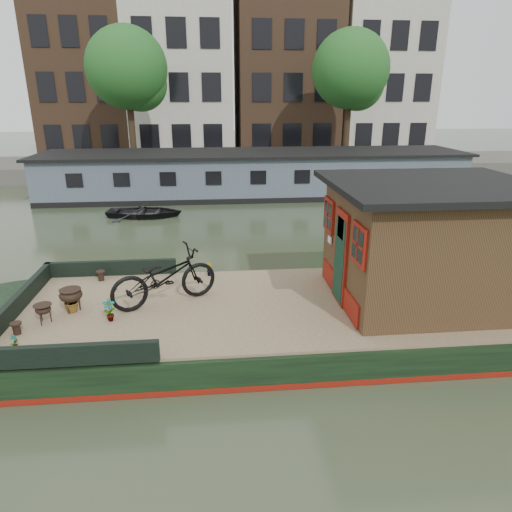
{
  "coord_description": "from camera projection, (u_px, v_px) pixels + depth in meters",
  "views": [
    {
      "loc": [
        -2.09,
        -8.35,
        4.62
      ],
      "look_at": [
        -1.23,
        0.5,
        1.51
      ],
      "focal_mm": 32.0,
      "sensor_mm": 36.0,
      "label": 1
    }
  ],
  "objects": [
    {
      "name": "ground",
      "position": [
        316.0,
        330.0,
        9.56
      ],
      "size": [
        120.0,
        120.0,
        0.0
      ],
      "primitive_type": "plane",
      "color": "#2E3A25",
      "rests_on": "ground"
    },
    {
      "name": "houseboat_hull",
      "position": [
        253.0,
        321.0,
        9.35
      ],
      "size": [
        14.01,
        4.02,
        0.6
      ],
      "color": "black",
      "rests_on": "ground"
    },
    {
      "name": "houseboat_deck",
      "position": [
        318.0,
        303.0,
        9.36
      ],
      "size": [
        11.8,
        3.8,
        0.05
      ],
      "primitive_type": "cube",
      "color": "#97825D",
      "rests_on": "houseboat_hull"
    },
    {
      "name": "bow_bulwark",
      "position": [
        61.0,
        304.0,
        8.83
      ],
      "size": [
        3.0,
        4.0,
        0.35
      ],
      "color": "black",
      "rests_on": "houseboat_deck"
    },
    {
      "name": "cabin",
      "position": [
        427.0,
        241.0,
        9.14
      ],
      "size": [
        4.0,
        3.5,
        2.42
      ],
      "color": "black",
      "rests_on": "houseboat_deck"
    },
    {
      "name": "bicycle",
      "position": [
        164.0,
        277.0,
        9.09
      ],
      "size": [
        2.3,
        1.61,
        1.15
      ],
      "primitive_type": "imported",
      "rotation": [
        0.0,
        0.0,
        2.0
      ],
      "color": "black",
      "rests_on": "houseboat_deck"
    },
    {
      "name": "potted_plant_a",
      "position": [
        109.0,
        310.0,
        8.47
      ],
      "size": [
        0.26,
        0.2,
        0.44
      ],
      "primitive_type": "imported",
      "rotation": [
        0.0,
        0.0,
        0.2
      ],
      "color": "brown",
      "rests_on": "houseboat_deck"
    },
    {
      "name": "potted_plant_b",
      "position": [
        209.0,
        269.0,
        10.66
      ],
      "size": [
        0.21,
        0.21,
        0.3
      ],
      "primitive_type": "imported",
      "rotation": [
        0.0,
        0.0,
        2.47
      ],
      "color": "brown",
      "rests_on": "houseboat_deck"
    },
    {
      "name": "potted_plant_c",
      "position": [
        70.0,
        301.0,
        8.82
      ],
      "size": [
        0.51,
        0.48,
        0.46
      ],
      "primitive_type": "imported",
      "rotation": [
        0.0,
        0.0,
        3.52
      ],
      "color": "#99522C",
      "rests_on": "houseboat_deck"
    },
    {
      "name": "potted_plant_e",
      "position": [
        14.0,
        342.0,
        7.53
      ],
      "size": [
        0.12,
        0.16,
        0.28
      ],
      "primitive_type": "imported",
      "rotation": [
        0.0,
        0.0,
        1.4
      ],
      "color": "brown",
      "rests_on": "houseboat_deck"
    },
    {
      "name": "brazier_front",
      "position": [
        44.0,
        314.0,
        8.41
      ],
      "size": [
        0.39,
        0.39,
        0.37
      ],
      "primitive_type": null,
      "rotation": [
        0.0,
        0.0,
        0.14
      ],
      "color": "black",
      "rests_on": "houseboat_deck"
    },
    {
      "name": "brazier_rear",
      "position": [
        72.0,
        300.0,
        8.86
      ],
      "size": [
        0.52,
        0.52,
        0.46
      ],
      "primitive_type": null,
      "rotation": [
        0.0,
        0.0,
        -0.24
      ],
      "color": "black",
      "rests_on": "houseboat_deck"
    },
    {
      "name": "bollard_port",
      "position": [
        101.0,
        276.0,
        10.39
      ],
      "size": [
        0.2,
        0.2,
        0.23
      ],
      "primitive_type": "cylinder",
      "color": "black",
      "rests_on": "houseboat_deck"
    },
    {
      "name": "bollard_stbd",
      "position": [
        17.0,
        328.0,
        8.03
      ],
      "size": [
        0.19,
        0.19,
        0.22
      ],
      "primitive_type": "cylinder",
      "color": "black",
      "rests_on": "houseboat_deck"
    },
    {
      "name": "dinghy",
      "position": [
        145.0,
        209.0,
        18.5
      ],
      "size": [
        3.26,
        2.5,
        0.63
      ],
      "primitive_type": "imported",
      "rotation": [
        0.0,
        0.0,
        1.45
      ],
      "color": "black",
      "rests_on": "ground"
    },
    {
      "name": "far_houseboat",
      "position": [
        254.0,
        175.0,
        22.39
      ],
      "size": [
        20.4,
        4.4,
        2.11
      ],
      "color": "#4E5A68",
      "rests_on": "ground"
    },
    {
      "name": "quay",
      "position": [
        245.0,
        167.0,
        28.67
      ],
      "size": [
        60.0,
        6.0,
        0.9
      ],
      "primitive_type": "cube",
      "color": "#47443F",
      "rests_on": "ground"
    },
    {
      "name": "townhouse_row",
      "position": [
        239.0,
        48.0,
        32.8
      ],
      "size": [
        27.25,
        8.0,
        16.5
      ],
      "color": "brown",
      "rests_on": "ground"
    },
    {
      "name": "tree_left",
      "position": [
        130.0,
        72.0,
        24.95
      ],
      "size": [
        4.4,
        4.4,
        7.4
      ],
      "color": "#332316",
      "rests_on": "quay"
    },
    {
      "name": "tree_right",
      "position": [
        352.0,
        73.0,
        26.09
      ],
      "size": [
        4.4,
        4.4,
        7.4
      ],
      "color": "#332316",
      "rests_on": "quay"
    }
  ]
}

